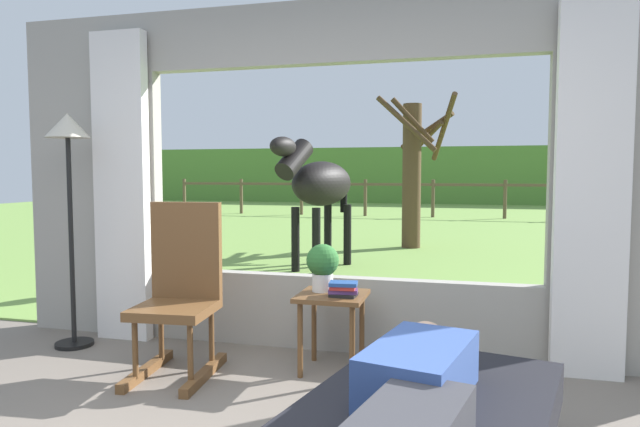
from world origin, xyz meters
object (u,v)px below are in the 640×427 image
at_px(reclining_person, 415,391).
at_px(book_stack, 343,289).
at_px(horse, 319,185).
at_px(potted_plant, 323,264).
at_px(pasture_tree, 414,169).
at_px(rocking_chair, 181,290).
at_px(side_table, 332,308).
at_px(floor_lamp_left, 69,159).

xyz_separation_m(reclining_person, book_stack, (-0.59, 1.48, 0.04)).
bearing_deg(horse, potted_plant, 121.59).
distance_m(horse, pasture_tree, 2.71).
xyz_separation_m(reclining_person, rocking_chair, (-1.64, 1.28, 0.02)).
xyz_separation_m(potted_plant, book_stack, (0.17, -0.12, -0.14)).
bearing_deg(reclining_person, side_table, 126.69).
bearing_deg(potted_plant, rocking_chair, -160.17).
relative_size(potted_plant, horse, 0.18).
relative_size(rocking_chair, floor_lamp_left, 0.64).
distance_m(floor_lamp_left, pasture_tree, 6.49).
xyz_separation_m(reclining_person, floor_lamp_left, (-2.70, 1.57, 0.89)).
bearing_deg(book_stack, potted_plant, 145.29).
bearing_deg(pasture_tree, side_table, -89.70).
distance_m(side_table, book_stack, 0.17).
height_order(rocking_chair, horse, horse).
bearing_deg(book_stack, horse, 106.95).
xyz_separation_m(floor_lamp_left, pasture_tree, (1.99, 6.17, -0.03)).
bearing_deg(potted_plant, floor_lamp_left, -179.16).
xyz_separation_m(potted_plant, floor_lamp_left, (-1.95, -0.03, 0.71)).
distance_m(reclining_person, floor_lamp_left, 3.25).
height_order(side_table, floor_lamp_left, floor_lamp_left).
distance_m(reclining_person, pasture_tree, 7.82).
relative_size(side_table, horse, 0.29).
bearing_deg(side_table, floor_lamp_left, 179.11).
xyz_separation_m(reclining_person, potted_plant, (-0.76, 1.60, 0.18)).
height_order(book_stack, floor_lamp_left, floor_lamp_left).
distance_m(rocking_chair, pasture_tree, 6.58).
relative_size(rocking_chair, book_stack, 5.58).
height_order(reclining_person, floor_lamp_left, floor_lamp_left).
xyz_separation_m(reclining_person, pasture_tree, (-0.71, 7.74, 0.86)).
relative_size(reclining_person, pasture_tree, 0.55).
relative_size(side_table, book_stack, 2.59).
bearing_deg(potted_plant, reclining_person, -64.71).
xyz_separation_m(side_table, book_stack, (0.09, -0.06, 0.14)).
bearing_deg(book_stack, pasture_tree, 91.09).
height_order(rocking_chair, floor_lamp_left, floor_lamp_left).
bearing_deg(horse, reclining_person, 124.86).
relative_size(rocking_chair, potted_plant, 3.50).
bearing_deg(floor_lamp_left, potted_plant, 0.84).
height_order(horse, pasture_tree, pasture_tree).
relative_size(floor_lamp_left, horse, 0.97).
bearing_deg(pasture_tree, horse, -112.39).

